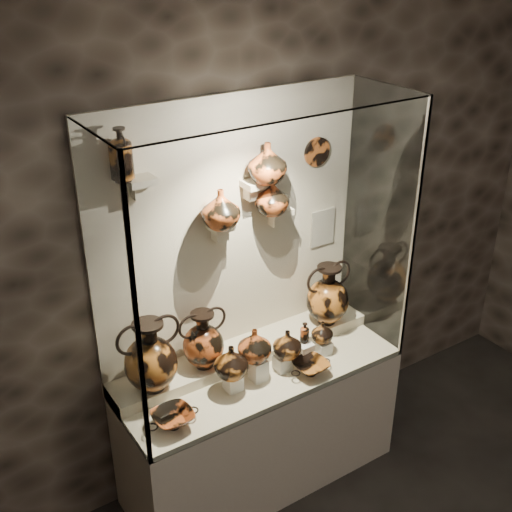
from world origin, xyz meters
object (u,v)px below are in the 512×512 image
at_px(jug_a, 231,362).
at_px(amphora_right, 328,294).
at_px(lekythos_small, 304,331).
at_px(kylix_left, 173,418).
at_px(jug_e, 322,332).
at_px(kylix_right, 310,367).
at_px(amphora_left, 151,356).
at_px(ovoid_vase_a, 221,209).
at_px(jug_b, 254,345).
at_px(lekythos_tall, 121,152).
at_px(ovoid_vase_c, 272,197).
at_px(ovoid_vase_b, 267,163).
at_px(amphora_mid, 203,339).
at_px(jug_c, 287,344).

bearing_deg(jug_a, amphora_right, -9.52).
height_order(lekythos_small, kylix_left, lekythos_small).
bearing_deg(jug_e, kylix_right, -132.05).
distance_m(jug_a, jug_e, 0.65).
xyz_separation_m(amphora_left, ovoid_vase_a, (0.49, 0.07, 0.71)).
bearing_deg(jug_b, lekythos_tall, 167.21).
relative_size(jug_e, lekythos_tall, 0.48).
xyz_separation_m(jug_a, ovoid_vase_a, (0.10, 0.25, 0.80)).
bearing_deg(jug_a, jug_e, -20.95).
bearing_deg(jug_a, ovoid_vase_c, 7.83).
xyz_separation_m(amphora_right, kylix_right, (-0.36, -0.31, -0.22)).
height_order(amphora_left, jug_b, amphora_left).
xyz_separation_m(lekythos_small, kylix_right, (-0.06, -0.15, -0.14)).
distance_m(amphora_left, jug_e, 1.06).
relative_size(jug_b, kylix_left, 0.73).
relative_size(jug_b, ovoid_vase_b, 0.91).
bearing_deg(lekythos_small, kylix_right, -113.51).
height_order(amphora_mid, kylix_right, amphora_mid).
relative_size(amphora_mid, kylix_left, 1.29).
height_order(amphora_mid, jug_e, amphora_mid).
bearing_deg(jug_b, jug_a, -158.28).
height_order(jug_b, lekythos_tall, lekythos_tall).
height_order(amphora_right, jug_b, amphora_right).
relative_size(jug_a, kylix_left, 0.72).
distance_m(jug_b, jug_c, 0.21).
height_order(jug_e, lekythos_tall, lekythos_tall).
relative_size(ovoid_vase_b, ovoid_vase_c, 1.10).
xyz_separation_m(amphora_mid, ovoid_vase_b, (0.45, 0.04, 0.95)).
bearing_deg(amphora_left, ovoid_vase_b, -10.86).
bearing_deg(ovoid_vase_b, jug_c, -88.06).
relative_size(jug_a, ovoid_vase_b, 0.89).
distance_m(jug_b, ovoid_vase_c, 0.83).
distance_m(jug_c, lekythos_small, 0.15).
distance_m(jug_a, kylix_right, 0.50).
xyz_separation_m(jug_c, lekythos_small, (0.15, 0.03, 0.02)).
relative_size(jug_a, jug_b, 0.98).
bearing_deg(lekythos_tall, jug_e, -8.05).
height_order(jug_c, ovoid_vase_a, ovoid_vase_a).
distance_m(jug_a, kylix_left, 0.44).
bearing_deg(amphora_right, jug_a, 177.89).
relative_size(lekythos_small, kylix_right, 0.57).
relative_size(amphora_right, jug_c, 2.29).
xyz_separation_m(jug_b, jug_e, (0.48, -0.01, -0.08)).
relative_size(lekythos_tall, ovoid_vase_b, 1.31).
distance_m(kylix_left, ovoid_vase_c, 1.30).
relative_size(kylix_left, ovoid_vase_a, 1.27).
height_order(jug_a, kylix_left, jug_a).
distance_m(amphora_right, kylix_right, 0.52).
xyz_separation_m(lekythos_tall, ovoid_vase_b, (0.80, -0.05, -0.18)).
distance_m(kylix_left, lekythos_tall, 1.38).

